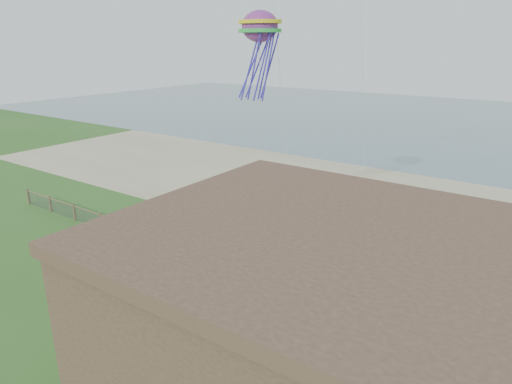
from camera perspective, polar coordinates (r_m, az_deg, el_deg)
ground at (r=23.22m, az=-17.06°, el=-14.33°), size 160.00×160.00×0.00m
sand_beach at (r=39.07m, az=8.89°, el=-0.12°), size 72.00×20.00×0.02m
ocean at (r=80.04m, az=23.27°, el=8.07°), size 160.00×68.00×0.02m
chainlink_fence at (r=26.44m, az=-6.91°, el=-8.00°), size 36.20×0.20×1.25m
motel at (r=13.95m, az=15.47°, el=-21.12°), size 15.00×10.00×7.00m
motel_deck at (r=20.57m, az=20.78°, el=-18.62°), size 15.00×2.00×0.50m
picnic_table at (r=21.89m, az=7.28°, el=-14.64°), size 1.90×1.57×0.71m
octopus_kite at (r=30.23m, az=0.46°, el=17.02°), size 3.25×2.50×6.15m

